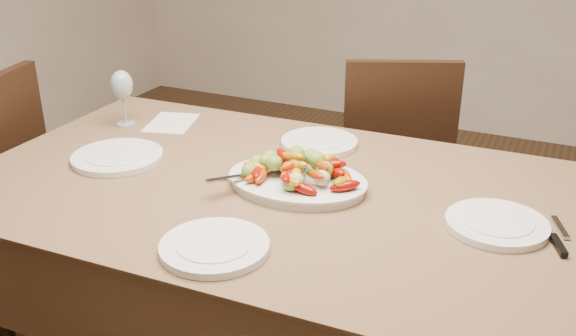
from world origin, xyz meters
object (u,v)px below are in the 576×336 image
(plate_far, at_px, (319,143))
(wine_glass, at_px, (123,96))
(chair_far, at_px, (390,162))
(serving_platter, at_px, (297,183))
(plate_left, at_px, (117,157))
(plate_right, at_px, (497,224))
(plate_near, at_px, (215,247))
(dining_table, at_px, (288,302))

(plate_far, bearing_deg, wine_glass, -171.33)
(plate_far, xyz_separation_m, wine_glass, (-0.69, -0.10, 0.09))
(chair_far, xyz_separation_m, serving_platter, (-0.01, -0.92, 0.30))
(plate_left, bearing_deg, plate_right, 2.80)
(serving_platter, bearing_deg, plate_near, -94.90)
(plate_right, bearing_deg, plate_near, -145.98)
(plate_right, bearing_deg, plate_far, 152.20)
(plate_right, relative_size, plate_far, 1.01)
(serving_platter, relative_size, plate_far, 1.56)
(plate_near, height_order, wine_glass, wine_glass)
(chair_far, xyz_separation_m, plate_right, (0.52, -0.92, 0.29))
(dining_table, bearing_deg, plate_far, 97.63)
(plate_far, distance_m, plate_near, 0.70)
(plate_far, distance_m, wine_glass, 0.70)
(dining_table, distance_m, plate_near, 0.53)
(chair_far, xyz_separation_m, plate_far, (-0.07, -0.61, 0.29))
(plate_far, bearing_deg, plate_right, -27.80)
(plate_near, bearing_deg, wine_glass, 140.31)
(plate_right, distance_m, plate_far, 0.68)
(dining_table, bearing_deg, serving_platter, 44.78)
(plate_right, distance_m, wine_glass, 1.31)
(plate_far, bearing_deg, serving_platter, -78.55)
(chair_far, height_order, plate_right, chair_far)
(serving_platter, xyz_separation_m, plate_near, (-0.03, -0.39, -0.00))
(plate_near, bearing_deg, serving_platter, 85.10)
(plate_right, bearing_deg, serving_platter, 179.75)
(dining_table, distance_m, chair_far, 0.94)
(chair_far, bearing_deg, dining_table, 65.08)
(plate_left, bearing_deg, chair_far, 59.09)
(chair_far, bearing_deg, plate_left, 36.00)
(chair_far, bearing_deg, wine_glass, 19.96)
(plate_right, relative_size, plate_near, 0.98)
(dining_table, bearing_deg, wine_glass, 162.71)
(chair_far, distance_m, plate_far, 0.68)
(dining_table, xyz_separation_m, serving_platter, (0.02, 0.02, 0.39))
(serving_platter, bearing_deg, plate_left, -174.36)
(chair_far, height_order, plate_left, chair_far)
(chair_far, relative_size, wine_glass, 4.64)
(plate_left, relative_size, plate_right, 1.11)
(dining_table, height_order, plate_near, plate_near)
(serving_platter, bearing_deg, chair_far, 89.31)
(plate_left, height_order, wine_glass, wine_glass)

